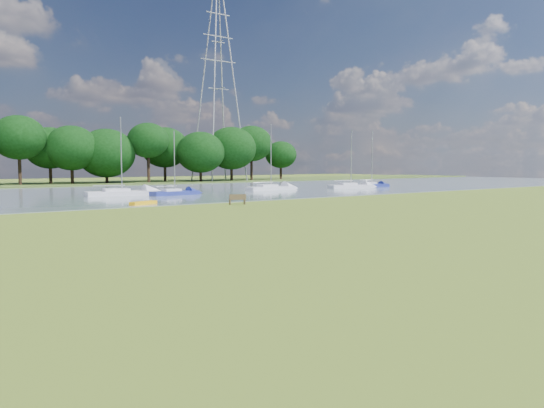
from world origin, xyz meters
TOP-DOWN VIEW (x-y plane):
  - ground at (0.00, 0.00)m, footprint 220.00×220.00m
  - river at (0.00, 42.00)m, footprint 220.00×40.00m
  - riverbank_bench at (11.37, 19.61)m, footprint 1.50×0.91m
  - kayak at (4.95, 24.00)m, footprint 2.74×1.71m
  - pylon at (40.32, 70.00)m, footprint 7.69×5.39m
  - sailboat_1 at (7.90, 36.48)m, footprint 7.50×2.87m
  - sailboat_4 at (27.37, 36.33)m, footprint 6.69×1.92m
  - sailboat_6 at (12.82, 34.05)m, footprint 5.51×2.06m
  - sailboat_7 at (39.18, 33.85)m, footprint 6.68×3.14m
  - sailboat_9 at (43.71, 34.21)m, footprint 5.47×2.16m

SIDE VIEW (x-z plane):
  - ground at x=0.00m, z-range 0.00..0.00m
  - river at x=0.00m, z-range -0.05..0.05m
  - kayak at x=4.95m, z-range 0.05..0.32m
  - riverbank_bench at x=11.37m, z-range 0.00..0.89m
  - sailboat_6 at x=12.82m, z-range -2.97..3.90m
  - sailboat_4 at x=27.37m, z-range -3.68..4.64m
  - sailboat_7 at x=39.18m, z-range -3.46..4.44m
  - sailboat_1 at x=7.90m, z-range -3.61..4.63m
  - sailboat_9 at x=43.71m, z-range -3.53..4.56m
  - pylon at x=40.32m, z-range 4.47..41.41m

